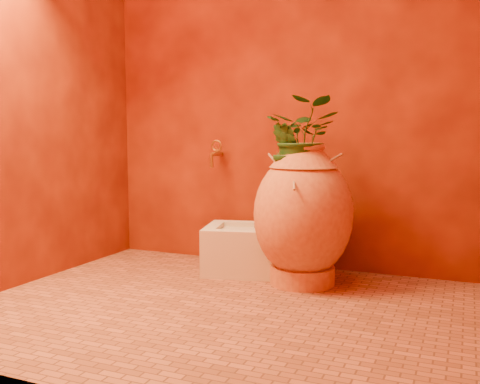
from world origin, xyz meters
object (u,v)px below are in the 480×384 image
at_px(amphora, 303,215).
at_px(wine_bottle_c, 281,233).
at_px(stone_basin, 256,250).
at_px(wall_tap, 216,152).
at_px(wine_bottle_a, 260,229).
at_px(wine_bottle_b, 260,230).

bearing_deg(amphora, wine_bottle_c, 149.12).
distance_m(stone_basin, wall_tap, 0.73).
bearing_deg(wine_bottle_c, wine_bottle_a, 164.67).
distance_m(wine_bottle_a, wine_bottle_c, 0.15).
bearing_deg(wine_bottle_c, amphora, -30.88).
height_order(amphora, wine_bottle_c, amphora).
bearing_deg(amphora, wine_bottle_a, 155.87).
bearing_deg(wine_bottle_b, wall_tap, 151.98).
bearing_deg(wall_tap, wine_bottle_a, -23.64).
xyz_separation_m(stone_basin, wall_tap, (-0.36, 0.17, 0.61)).
height_order(wine_bottle_b, wall_tap, wall_tap).
height_order(stone_basin, wine_bottle_a, wine_bottle_a).
bearing_deg(wine_bottle_a, stone_basin, 176.36).
xyz_separation_m(amphora, wine_bottle_b, (-0.30, 0.10, -0.13)).
bearing_deg(wine_bottle_a, wine_bottle_c, -15.33).
bearing_deg(amphora, wine_bottle_b, 162.31).
distance_m(amphora, wall_tap, 0.85).
height_order(wine_bottle_a, wall_tap, wall_tap).
height_order(amphora, wall_tap, wall_tap).
relative_size(stone_basin, wall_tap, 3.87).
distance_m(wine_bottle_a, wall_tap, 0.64).
distance_m(amphora, wine_bottle_a, 0.37).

